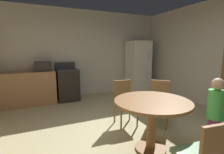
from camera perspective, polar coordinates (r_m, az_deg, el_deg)
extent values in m
plane|color=tan|center=(2.94, 4.08, -21.10)|extent=(14.00, 14.00, 0.00)
cube|color=beige|center=(5.53, -11.88, 7.69)|extent=(5.95, 0.12, 2.70)
cube|color=#9E754C|center=(5.12, -29.41, -3.61)|extent=(1.95, 0.60, 0.90)
cube|color=black|center=(5.17, -14.66, -2.58)|extent=(0.60, 0.60, 0.90)
cube|color=#38383D|center=(5.09, -14.87, 2.49)|extent=(0.60, 0.60, 0.02)
cube|color=#38383D|center=(5.36, -15.43, 3.86)|extent=(0.60, 0.04, 0.18)
cube|color=white|center=(5.95, 8.71, 3.34)|extent=(0.68, 0.66, 1.76)
cylinder|color=#B2B2B7|center=(5.74, 12.19, 7.03)|extent=(0.02, 0.02, 0.22)
cylinder|color=#B2B2B7|center=(5.80, 11.97, 0.61)|extent=(0.02, 0.02, 0.30)
cube|color=#2D2B28|center=(5.01, -22.28, 3.38)|extent=(0.44, 0.32, 0.26)
cylinder|color=olive|center=(2.84, 12.79, -22.20)|extent=(0.46, 0.46, 0.03)
cylinder|color=olive|center=(2.67, 13.06, -15.87)|extent=(0.14, 0.14, 0.72)
cylinder|color=olive|center=(2.54, 13.38, -8.07)|extent=(1.10, 1.10, 0.04)
cylinder|color=olive|center=(3.38, 17.80, -13.26)|extent=(0.03, 0.03, 0.43)
cylinder|color=olive|center=(3.41, 11.96, -12.78)|extent=(0.03, 0.03, 0.43)
cylinder|color=olive|center=(3.70, 18.17, -11.29)|extent=(0.03, 0.03, 0.43)
cylinder|color=olive|center=(3.73, 12.86, -10.89)|extent=(0.03, 0.03, 0.43)
cube|color=#4C704C|center=(3.47, 15.36, -8.41)|extent=(0.57, 0.57, 0.05)
cube|color=olive|center=(3.59, 15.83, -4.37)|extent=(0.29, 0.30, 0.42)
cube|color=olive|center=(1.81, 32.13, -19.38)|extent=(0.38, 0.08, 0.42)
cylinder|color=olive|center=(3.38, 8.53, -12.90)|extent=(0.03, 0.03, 0.43)
cylinder|color=olive|center=(3.24, 3.09, -13.82)|extent=(0.03, 0.03, 0.43)
cylinder|color=olive|center=(3.66, 5.92, -11.08)|extent=(0.03, 0.03, 0.43)
cylinder|color=olive|center=(3.53, 0.86, -11.80)|extent=(0.03, 0.03, 0.43)
cube|color=#4C704C|center=(3.37, 4.65, -8.65)|extent=(0.43, 0.43, 0.05)
cube|color=olive|center=(3.47, 3.44, -4.50)|extent=(0.38, 0.06, 0.42)
cylinder|color=#8C337A|center=(3.02, 30.76, -16.27)|extent=(0.17, 0.17, 0.50)
cylinder|color=#4CC656|center=(2.86, 31.53, -7.86)|extent=(0.30, 0.30, 0.42)
sphere|color=#D6A884|center=(2.79, 32.04, -2.05)|extent=(0.17, 0.17, 0.17)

